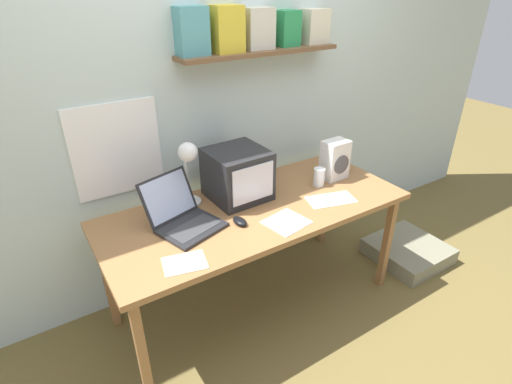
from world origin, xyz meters
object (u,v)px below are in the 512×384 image
computer_mouse (240,221)px  printed_handout (185,263)px  floor_cushion (408,251)px  corner_desk (256,215)px  laptop (181,214)px  space_heater (335,160)px  loose_paper_near_monitor (286,222)px  desk_lamp (188,164)px  loose_paper_near_laptop (331,200)px  juice_glass (319,178)px  crt_monitor (237,174)px

computer_mouse → printed_handout: bearing=-158.6°
floor_cushion → corner_desk: bearing=169.8°
corner_desk → printed_handout: (-0.57, -0.26, 0.06)m
computer_mouse → laptop: bearing=148.3°
laptop → computer_mouse: size_ratio=4.00×
space_heater → printed_handout: size_ratio=1.13×
loose_paper_near_monitor → laptop: bearing=149.2°
desk_lamp → loose_paper_near_laptop: size_ratio=1.28×
printed_handout → loose_paper_near_laptop: same height
computer_mouse → floor_cushion: computer_mouse is taller
desk_lamp → computer_mouse: bearing=-58.5°
juice_glass → crt_monitor: bearing=163.2°
crt_monitor → loose_paper_near_laptop: size_ratio=1.10×
corner_desk → floor_cushion: corner_desk is taller
juice_glass → computer_mouse: 0.67m
laptop → corner_desk: bearing=-24.7°
space_heater → floor_cushion: space_heater is taller
loose_paper_near_monitor → computer_mouse: bearing=150.4°
juice_glass → laptop: bearing=177.1°
crt_monitor → space_heater: 0.68m
crt_monitor → computer_mouse: 0.34m
printed_handout → floor_cushion: (1.82, 0.03, -0.69)m
corner_desk → juice_glass: size_ratio=15.27×
laptop → loose_paper_near_monitor: size_ratio=1.74×
loose_paper_near_laptop → printed_handout: bearing=-175.2°
space_heater → loose_paper_near_monitor: bearing=-157.3°
crt_monitor → space_heater: (0.67, -0.12, -0.02)m
floor_cushion → computer_mouse: bearing=175.1°
printed_handout → floor_cushion: bearing=1.0°
corner_desk → juice_glass: 0.50m
printed_handout → loose_paper_near_monitor: (0.62, 0.03, 0.00)m
corner_desk → space_heater: size_ratio=6.96×
juice_glass → computer_mouse: (-0.66, -0.12, -0.04)m
loose_paper_near_laptop → floor_cushion: loose_paper_near_laptop is taller
printed_handout → loose_paper_near_monitor: 0.62m
laptop → crt_monitor: bearing=-2.3°
laptop → space_heater: (1.09, -0.01, 0.07)m
corner_desk → computer_mouse: computer_mouse is taller
corner_desk → computer_mouse: (-0.17, -0.10, 0.07)m
juice_glass → loose_paper_near_monitor: juice_glass is taller
computer_mouse → loose_paper_near_monitor: computer_mouse is taller
desk_lamp → space_heater: desk_lamp is taller
desk_lamp → loose_paper_near_monitor: bearing=-43.5°
loose_paper_near_laptop → laptop: bearing=164.8°
crt_monitor → loose_paper_near_laptop: bearing=-39.0°
corner_desk → loose_paper_near_monitor: bearing=-77.6°
loose_paper_near_laptop → desk_lamp: bearing=152.9°
printed_handout → floor_cushion: 1.95m
desk_lamp → printed_handout: desk_lamp is taller
laptop → loose_paper_near_laptop: size_ratio=1.37×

